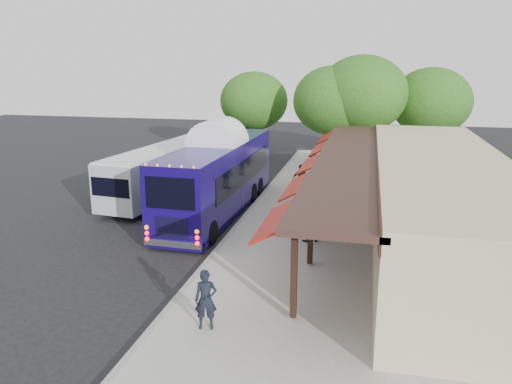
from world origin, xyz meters
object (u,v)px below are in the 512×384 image
Objects in this scene: city_bus at (165,169)px; ped_c at (301,179)px; sign_board at (296,220)px; coach_bus at (218,173)px; ped_d at (313,166)px; ped_b at (308,221)px; ped_a at (206,300)px.

city_bus reaches higher than ped_c.
sign_board is (8.12, -5.53, -0.63)m from city_bus.
coach_bus is 5.45m from sign_board.
ped_d is at bearing 41.05° from city_bus.
coach_bus is 6.59× the size of ped_b.
ped_a is at bearing 72.87° from ped_c.
ped_c is (3.53, 3.96, -1.01)m from coach_bus.
ped_a is (2.98, -11.00, -0.99)m from coach_bus.
ped_b is 1.62× the size of sign_board.
ped_c is (0.55, 14.96, -0.02)m from ped_a.
sign_board is (0.56, -10.83, -0.10)m from ped_d.
ped_a is 7.96m from sign_board.
city_bus is 15.01m from ped_a.
coach_bus is at bearing 33.30° from ped_c.
city_bus is at bearing 136.15° from sign_board.
city_bus reaches higher than ped_a.
ped_c reaches higher than sign_board.
ped_d is at bearing -108.40° from ped_b.
ped_a is at bearing -109.21° from sign_board.
sign_board is (-0.54, 0.39, -0.14)m from ped_b.
ped_a reaches higher than ped_c.
coach_bus is 4.52m from city_bus.
ped_a is 7.69m from ped_b.
city_bus reaches higher than sign_board.
sign_board is (4.31, -3.15, -1.09)m from coach_bus.
ped_c is (-1.32, 7.51, -0.06)m from ped_b.
ped_a is 1.02× the size of ped_c.
sign_board is at bearing -34.60° from coach_bus.
sign_board is at bearing -59.91° from ped_b.
ped_c is at bearing 74.30° from ped_a.
ped_b reaches higher than ped_a.
city_bus is 6.17× the size of ped_a.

